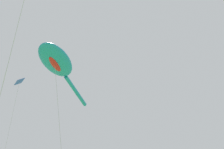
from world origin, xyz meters
The scene contains 2 objects.
big_show_kite centered at (-1.49, 17.39, 19.27)m, with size 9.67×10.14×19.87m.
small_kite_triangle_green centered at (-2.96, 22.65, 18.15)m, with size 1.59×1.01×19.64m.
Camera 1 is at (-9.48, -0.46, 1.84)m, focal length 40.99 mm.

